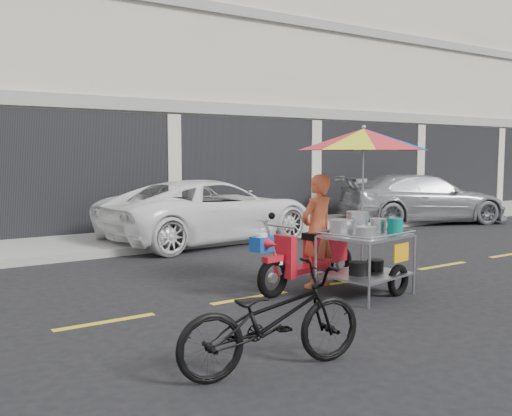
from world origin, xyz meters
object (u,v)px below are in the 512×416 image
white_pickup (211,211)px  food_vendor_rig (346,188)px  near_bicycle (272,319)px  silver_pickup (423,199)px

white_pickup → food_vendor_rig: (-0.69, -5.09, 0.78)m
white_pickup → near_bicycle: (-3.27, -6.94, -0.21)m
white_pickup → near_bicycle: size_ratio=2.74×
near_bicycle → food_vendor_rig: 3.33m
food_vendor_rig → near_bicycle: bearing=-154.4°
near_bicycle → silver_pickup: bearing=-49.2°
near_bicycle → food_vendor_rig: food_vendor_rig is taller
silver_pickup → near_bicycle: bearing=144.9°
white_pickup → silver_pickup: bearing=-99.3°
silver_pickup → near_bicycle: size_ratio=2.61×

